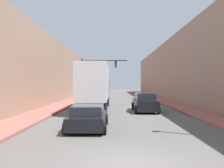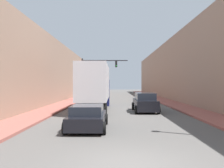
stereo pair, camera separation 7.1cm
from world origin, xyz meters
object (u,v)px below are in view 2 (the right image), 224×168
semi_truck (96,85)px  traffic_signal_gantry (95,71)px  sedan_car (88,117)px  suv_car (145,103)px

semi_truck → traffic_signal_gantry: 11.94m
sedan_car → suv_car: (4.24, 8.63, 0.17)m
semi_truck → sedan_car: (0.34, -10.17, -1.71)m
semi_truck → sedan_car: bearing=-88.1°
sedan_car → suv_car: bearing=63.8°
sedan_car → suv_car: suv_car is taller
suv_car → traffic_signal_gantry: bearing=112.9°
semi_truck → sedan_car: size_ratio=2.65×
semi_truck → suv_car: semi_truck is taller
semi_truck → suv_car: (4.58, -1.54, -1.55)m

